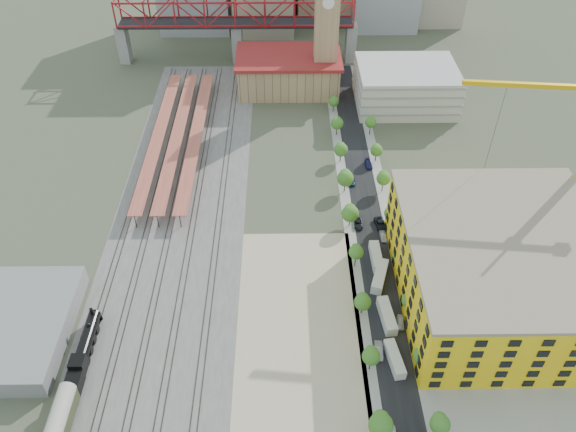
{
  "coord_description": "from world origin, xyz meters",
  "views": [
    {
      "loc": [
        -7.42,
        -107.48,
        102.38
      ],
      "look_at": [
        -6.17,
        -2.14,
        10.0
      ],
      "focal_mm": 35.0,
      "sensor_mm": 36.0,
      "label": 1
    }
  ],
  "objects_px": {
    "site_trailer_c": "(380,276)",
    "site_trailer_d": "(376,257)",
    "clock_tower": "(327,14)",
    "site_trailer_b": "(387,316)",
    "construction_building": "(501,268)",
    "locomotive": "(84,352)",
    "site_trailer_a": "(395,359)"
  },
  "relations": [
    {
      "from": "clock_tower",
      "to": "site_trailer_c",
      "type": "distance_m",
      "value": 99.08
    },
    {
      "from": "locomotive",
      "to": "site_trailer_c",
      "type": "relative_size",
      "value": 2.36
    },
    {
      "from": "clock_tower",
      "to": "site_trailer_c",
      "type": "bearing_deg",
      "value": -85.18
    },
    {
      "from": "locomotive",
      "to": "site_trailer_b",
      "type": "height_order",
      "value": "locomotive"
    },
    {
      "from": "site_trailer_c",
      "to": "site_trailer_d",
      "type": "distance_m",
      "value": 6.87
    },
    {
      "from": "locomotive",
      "to": "site_trailer_a",
      "type": "relative_size",
      "value": 2.65
    },
    {
      "from": "site_trailer_a",
      "to": "site_trailer_c",
      "type": "relative_size",
      "value": 0.89
    },
    {
      "from": "clock_tower",
      "to": "site_trailer_c",
      "type": "height_order",
      "value": "clock_tower"
    },
    {
      "from": "site_trailer_d",
      "to": "clock_tower",
      "type": "bearing_deg",
      "value": 94.24
    },
    {
      "from": "site_trailer_c",
      "to": "clock_tower",
      "type": "bearing_deg",
      "value": 112.44
    },
    {
      "from": "clock_tower",
      "to": "site_trailer_c",
      "type": "relative_size",
      "value": 5.18
    },
    {
      "from": "locomotive",
      "to": "site_trailer_c",
      "type": "xyz_separation_m",
      "value": [
        66.0,
        21.7,
        -0.83
      ]
    },
    {
      "from": "construction_building",
      "to": "site_trailer_a",
      "type": "distance_m",
      "value": 32.89
    },
    {
      "from": "locomotive",
      "to": "site_trailer_a",
      "type": "xyz_separation_m",
      "value": [
        66.0,
        -1.8,
        -0.98
      ]
    },
    {
      "from": "clock_tower",
      "to": "site_trailer_b",
      "type": "relative_size",
      "value": 5.34
    },
    {
      "from": "site_trailer_c",
      "to": "site_trailer_d",
      "type": "bearing_deg",
      "value": 107.62
    },
    {
      "from": "site_trailer_a",
      "to": "site_trailer_c",
      "type": "height_order",
      "value": "site_trailer_c"
    },
    {
      "from": "site_trailer_b",
      "to": "site_trailer_d",
      "type": "height_order",
      "value": "site_trailer_b"
    },
    {
      "from": "construction_building",
      "to": "site_trailer_b",
      "type": "xyz_separation_m",
      "value": [
        -26.0,
        -6.98,
        -8.08
      ]
    },
    {
      "from": "construction_building",
      "to": "site_trailer_a",
      "type": "relative_size",
      "value": 5.68
    },
    {
      "from": "clock_tower",
      "to": "construction_building",
      "type": "height_order",
      "value": "clock_tower"
    },
    {
      "from": "site_trailer_a",
      "to": "site_trailer_d",
      "type": "xyz_separation_m",
      "value": [
        0.0,
        30.37,
        0.06
      ]
    },
    {
      "from": "locomotive",
      "to": "site_trailer_b",
      "type": "bearing_deg",
      "value": 8.29
    },
    {
      "from": "clock_tower",
      "to": "site_trailer_b",
      "type": "height_order",
      "value": "clock_tower"
    },
    {
      "from": "clock_tower",
      "to": "site_trailer_a",
      "type": "relative_size",
      "value": 5.84
    },
    {
      "from": "site_trailer_c",
      "to": "site_trailer_d",
      "type": "xyz_separation_m",
      "value": [
        0.0,
        6.87,
        -0.1
      ]
    },
    {
      "from": "locomotive",
      "to": "site_trailer_c",
      "type": "distance_m",
      "value": 69.48
    },
    {
      "from": "clock_tower",
      "to": "locomotive",
      "type": "bearing_deg",
      "value": -116.45
    },
    {
      "from": "construction_building",
      "to": "locomotive",
      "type": "height_order",
      "value": "construction_building"
    },
    {
      "from": "site_trailer_b",
      "to": "site_trailer_c",
      "type": "relative_size",
      "value": 0.97
    },
    {
      "from": "site_trailer_a",
      "to": "site_trailer_c",
      "type": "xyz_separation_m",
      "value": [
        0.0,
        23.5,
        0.15
      ]
    },
    {
      "from": "site_trailer_b",
      "to": "clock_tower",
      "type": "bearing_deg",
      "value": 88.38
    }
  ]
}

